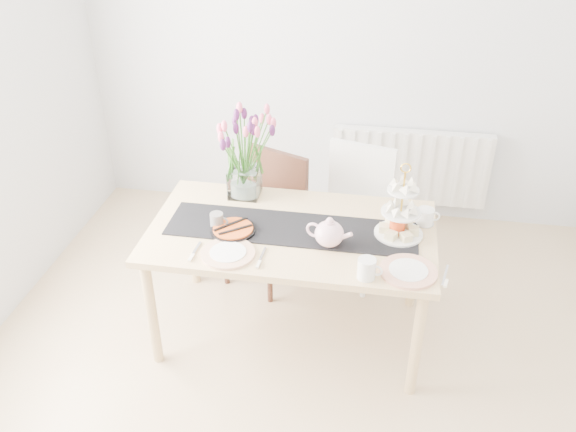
% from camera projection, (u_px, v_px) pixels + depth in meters
% --- Properties ---
extents(room_shell, '(4.50, 4.50, 4.50)m').
position_uv_depth(room_shell, '(309.00, 215.00, 2.50)').
color(room_shell, tan).
rests_on(room_shell, ground).
extents(radiator, '(1.20, 0.08, 0.60)m').
position_uv_depth(radiator, '(410.00, 167.00, 4.71)').
color(radiator, white).
rests_on(radiator, room_shell).
extents(dining_table, '(1.60, 0.90, 0.75)m').
position_uv_depth(dining_table, '(292.00, 241.00, 3.45)').
color(dining_table, tan).
rests_on(dining_table, ground).
extents(chair_brown, '(0.58, 0.58, 0.89)m').
position_uv_depth(chair_brown, '(269.00, 209.00, 4.04)').
color(chair_brown, '#381C14').
rests_on(chair_brown, ground).
extents(chair_white, '(0.55, 0.55, 0.92)m').
position_uv_depth(chair_white, '(354.00, 203.00, 4.08)').
color(chair_white, white).
rests_on(chair_white, ground).
extents(table_runner, '(1.40, 0.35, 0.01)m').
position_uv_depth(table_runner, '(292.00, 229.00, 3.41)').
color(table_runner, black).
rests_on(table_runner, dining_table).
extents(tulip_vase, '(0.66, 0.66, 0.56)m').
position_uv_depth(tulip_vase, '(243.00, 141.00, 3.55)').
color(tulip_vase, silver).
rests_on(tulip_vase, dining_table).
extents(cake_stand, '(0.27, 0.27, 0.39)m').
position_uv_depth(cake_stand, '(400.00, 218.00, 3.30)').
color(cake_stand, gold).
rests_on(cake_stand, dining_table).
extents(teapot, '(0.30, 0.26, 0.17)m').
position_uv_depth(teapot, '(329.00, 234.00, 3.23)').
color(teapot, white).
rests_on(teapot, dining_table).
extents(cream_jug, '(0.10, 0.10, 0.10)m').
position_uv_depth(cream_jug, '(425.00, 217.00, 3.43)').
color(cream_jug, white).
rests_on(cream_jug, dining_table).
extents(tart_tin, '(0.25, 0.25, 0.03)m').
position_uv_depth(tart_tin, '(233.00, 230.00, 3.38)').
color(tart_tin, black).
rests_on(tart_tin, dining_table).
extents(mug_grey, '(0.08, 0.08, 0.09)m').
position_uv_depth(mug_grey, '(217.00, 220.00, 3.41)').
color(mug_grey, slate).
rests_on(mug_grey, dining_table).
extents(mug_white, '(0.11, 0.11, 0.11)m').
position_uv_depth(mug_white, '(367.00, 269.00, 3.01)').
color(mug_white, silver).
rests_on(mug_white, dining_table).
extents(mug_orange, '(0.12, 0.12, 0.10)m').
position_uv_depth(mug_orange, '(397.00, 228.00, 3.33)').
color(mug_orange, '#EC471A').
rests_on(mug_orange, dining_table).
extents(plate_left, '(0.30, 0.30, 0.01)m').
position_uv_depth(plate_left, '(228.00, 253.00, 3.20)').
color(plate_left, white).
rests_on(plate_left, dining_table).
extents(plate_right, '(0.34, 0.34, 0.02)m').
position_uv_depth(plate_right, '(408.00, 271.00, 3.07)').
color(plate_right, silver).
rests_on(plate_right, dining_table).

